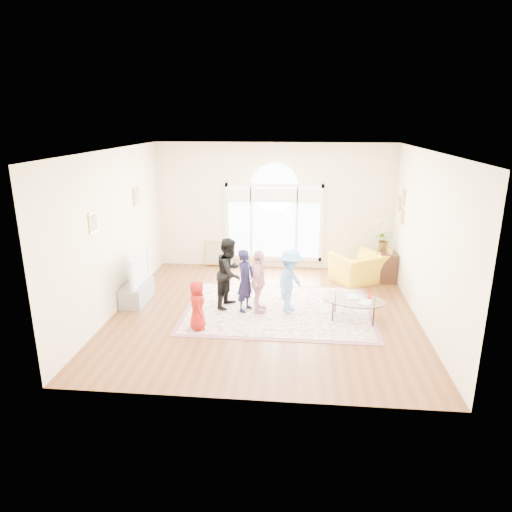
# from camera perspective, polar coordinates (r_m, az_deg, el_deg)

# --- Properties ---
(ground) EXTENTS (6.00, 6.00, 0.00)m
(ground) POSITION_cam_1_polar(r_m,az_deg,el_deg) (9.28, 1.08, -7.07)
(ground) COLOR #5E3315
(ground) RESTS_ON ground
(room_shell) EXTENTS (6.00, 6.00, 6.00)m
(room_shell) POSITION_cam_1_polar(r_m,az_deg,el_deg) (11.52, 2.28, 5.85)
(room_shell) COLOR beige
(room_shell) RESTS_ON ground
(area_rug) EXTENTS (3.60, 2.60, 0.02)m
(area_rug) POSITION_cam_1_polar(r_m,az_deg,el_deg) (9.42, 2.82, -6.66)
(area_rug) COLOR beige
(area_rug) RESTS_ON ground
(rug_border) EXTENTS (3.80, 2.80, 0.01)m
(rug_border) POSITION_cam_1_polar(r_m,az_deg,el_deg) (9.42, 2.82, -6.68)
(rug_border) COLOR #84525E
(rug_border) RESTS_ON ground
(tv_console) EXTENTS (0.45, 1.00, 0.42)m
(tv_console) POSITION_cam_1_polar(r_m,az_deg,el_deg) (10.04, -14.66, -4.44)
(tv_console) COLOR gray
(tv_console) RESTS_ON ground
(television) EXTENTS (0.17, 1.13, 0.65)m
(television) POSITION_cam_1_polar(r_m,az_deg,el_deg) (9.87, -14.85, -1.54)
(television) COLOR black
(television) RESTS_ON tv_console
(coffee_table) EXTENTS (1.31, 0.97, 0.54)m
(coffee_table) POSITION_cam_1_polar(r_m,az_deg,el_deg) (9.01, 12.20, -5.46)
(coffee_table) COLOR silver
(coffee_table) RESTS_ON ground
(armchair) EXTENTS (1.43, 1.38, 0.70)m
(armchair) POSITION_cam_1_polar(r_m,az_deg,el_deg) (11.10, 12.60, -1.47)
(armchair) COLOR yellow
(armchair) RESTS_ON ground
(side_cabinet) EXTENTS (0.40, 0.50, 0.70)m
(side_cabinet) POSITION_cam_1_polar(r_m,az_deg,el_deg) (11.35, 16.11, -1.34)
(side_cabinet) COLOR black
(side_cabinet) RESTS_ON ground
(floor_lamp) EXTENTS (0.24, 0.24, 1.51)m
(floor_lamp) POSITION_cam_1_polar(r_m,az_deg,el_deg) (10.97, 15.10, 3.19)
(floor_lamp) COLOR black
(floor_lamp) RESTS_ON ground
(plant_pedestal) EXTENTS (0.20, 0.20, 0.70)m
(plant_pedestal) POSITION_cam_1_polar(r_m,az_deg,el_deg) (11.66, 15.43, -0.80)
(plant_pedestal) COLOR white
(plant_pedestal) RESTS_ON ground
(potted_plant) EXTENTS (0.43, 0.37, 0.47)m
(potted_plant) POSITION_cam_1_polar(r_m,az_deg,el_deg) (11.50, 15.65, 1.97)
(potted_plant) COLOR #33722D
(potted_plant) RESTS_ON plant_pedestal
(leaning_picture) EXTENTS (0.80, 0.14, 0.62)m
(leaning_picture) POSITION_cam_1_polar(r_m,az_deg,el_deg) (12.14, -4.51, -1.26)
(leaning_picture) COLOR tan
(leaning_picture) RESTS_ON ground
(child_red) EXTENTS (0.42, 0.52, 0.93)m
(child_red) POSITION_cam_1_polar(r_m,az_deg,el_deg) (8.45, -7.35, -6.11)
(child_red) COLOR #A11714
(child_red) RESTS_ON area_rug
(child_navy) EXTENTS (0.47, 0.55, 1.28)m
(child_navy) POSITION_cam_1_polar(r_m,az_deg,el_deg) (9.12, -1.32, -3.07)
(child_navy) COLOR #161535
(child_navy) RESTS_ON area_rug
(child_black) EXTENTS (0.72, 0.83, 1.45)m
(child_black) POSITION_cam_1_polar(r_m,az_deg,el_deg) (9.31, -3.30, -2.10)
(child_black) COLOR black
(child_black) RESTS_ON area_rug
(child_pink) EXTENTS (0.34, 0.76, 1.28)m
(child_pink) POSITION_cam_1_polar(r_m,az_deg,el_deg) (9.05, 0.30, -3.21)
(child_pink) COLOR pink
(child_pink) RESTS_ON area_rug
(child_blue) EXTENTS (0.76, 0.95, 1.29)m
(child_blue) POSITION_cam_1_polar(r_m,az_deg,el_deg) (9.07, 4.32, -3.17)
(child_blue) COLOR #679EE9
(child_blue) RESTS_ON area_rug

